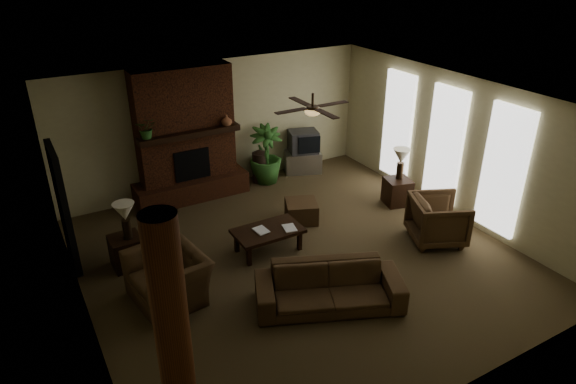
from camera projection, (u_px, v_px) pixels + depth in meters
room_shell at (300, 185)px, 8.33m from camera, size 7.00×7.00×7.00m
fireplace at (187, 146)px, 10.59m from camera, size 2.40×0.70×2.80m
windows at (445, 146)px, 10.05m from camera, size 0.08×3.65×2.35m
log_column at (173, 335)px, 5.15m from camera, size 0.36×0.36×2.80m
doorway at (64, 208)px, 8.35m from camera, size 0.10×1.00×2.10m
ceiling_fan at (313, 110)px, 8.25m from camera, size 1.35×1.35×0.37m
sofa at (329, 281)px, 7.59m from camera, size 2.27×1.46×0.86m
armchair_left at (168, 270)px, 7.71m from camera, size 0.91×1.26×1.02m
armchair_right at (438, 218)px, 9.24m from camera, size 1.17×1.19×0.95m
coffee_table at (268, 232)px, 8.98m from camera, size 1.20×0.70×0.43m
ottoman at (301, 211)px, 10.05m from camera, size 0.79×0.79×0.40m
tv_stand at (303, 162)px, 12.18m from camera, size 0.97×0.78×0.50m
tv at (303, 142)px, 11.95m from camera, size 0.77×0.69×0.52m
floor_vase at (260, 164)px, 11.59m from camera, size 0.34×0.34×0.77m
floor_plant at (266, 166)px, 11.63m from camera, size 0.92×1.41×0.74m
side_table_left at (127, 252)px, 8.60m from camera, size 0.51×0.51×0.55m
lamp_left at (125, 214)px, 8.26m from camera, size 0.43×0.43×0.65m
side_table_right at (397, 191)px, 10.67m from camera, size 0.61×0.61×0.55m
lamp_right at (401, 158)px, 10.41m from camera, size 0.38×0.38×0.65m
mantel_plant at (147, 130)px, 9.77m from camera, size 0.49×0.52×0.33m
mantel_vase at (227, 121)px, 10.48m from camera, size 0.23×0.24×0.22m
book_a at (256, 226)px, 8.78m from camera, size 0.22×0.04×0.29m
book_b at (284, 222)px, 8.89m from camera, size 0.21×0.07×0.29m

